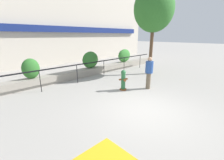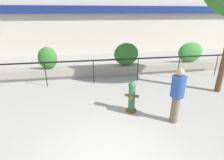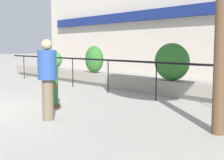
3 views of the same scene
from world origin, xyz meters
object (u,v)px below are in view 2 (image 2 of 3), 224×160
Objects in this scene: hedge_bush_1 at (48,58)px; hedge_bush_2 at (126,54)px; pedestrian at (177,93)px; hedge_bush_3 at (190,52)px; fire_hydrant at (132,97)px.

hedge_bush_1 is 4.01m from hedge_bush_2.
hedge_bush_2 reaches higher than hedge_bush_1.
hedge_bush_2 is at bearing 94.49° from pedestrian.
hedge_bush_2 reaches higher than hedge_bush_3.
pedestrian reaches higher than hedge_bush_1.
pedestrian is (-3.36, -4.66, -0.07)m from hedge_bush_3.
fire_hydrant is (-0.76, -3.85, -0.54)m from hedge_bush_2.
hedge_bush_3 is (3.73, 0.00, -0.03)m from hedge_bush_2.
pedestrian reaches higher than fire_hydrant.
hedge_bush_1 is 5.07m from fire_hydrant.
hedge_bush_3 reaches higher than fire_hydrant.
hedge_bush_1 is 1.03× the size of fire_hydrant.
hedge_bush_2 is 0.89× the size of hedge_bush_3.
pedestrian reaches higher than hedge_bush_2.
hedge_bush_3 is at bearing 0.00° from hedge_bush_2.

